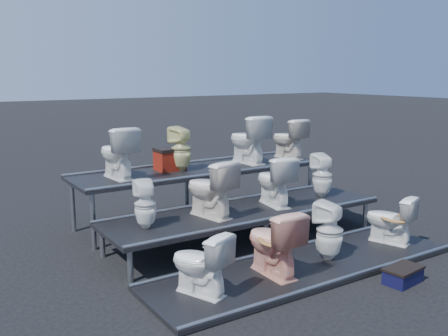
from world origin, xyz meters
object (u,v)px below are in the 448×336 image
toilet_3 (390,219)px  toilet_4 (145,204)px  red_crate (170,161)px  toilet_10 (248,139)px  step_stool (403,276)px  toilet_11 (288,138)px  toilet_1 (273,242)px  toilet_0 (200,263)px  toilet_6 (274,180)px  toilet_8 (117,153)px  toilet_9 (181,149)px  toilet_2 (329,231)px  toilet_7 (322,175)px  toilet_5 (210,188)px

toilet_3 → toilet_4: toilet_4 is taller
toilet_4 → red_crate: red_crate is taller
toilet_10 → step_stool: toilet_10 is taller
toilet_3 → toilet_11: (0.32, 2.60, 0.82)m
toilet_1 → step_stool: (1.20, -0.92, -0.38)m
toilet_3 → step_stool: (-0.86, -0.92, -0.32)m
toilet_0 → toilet_6: size_ratio=0.93×
toilet_8 → toilet_9: size_ratio=1.09×
toilet_6 → red_crate: bearing=-46.2°
toilet_2 → toilet_3: size_ratio=1.11×
toilet_7 → red_crate: 2.45m
toilet_7 → toilet_1: bearing=42.5°
toilet_3 → toilet_4: 3.38m
toilet_7 → toilet_8: size_ratio=0.89×
toilet_3 → toilet_11: toilet_11 is taller
toilet_0 → toilet_5: bearing=-147.2°
toilet_7 → toilet_10: bearing=-58.0°
toilet_2 → toilet_11: 3.09m
toilet_3 → toilet_7: toilet_7 is taller
toilet_3 → toilet_9: toilet_9 is taller
toilet_2 → red_crate: red_crate is taller
toilet_0 → toilet_8: size_ratio=0.90×
toilet_0 → toilet_8: toilet_8 is taller
toilet_0 → toilet_5: size_ratio=0.88×
toilet_1 → toilet_4: (-1.03, 1.30, 0.31)m
toilet_1 → toilet_8: 2.86m
toilet_0 → toilet_2: (1.90, 0.00, 0.03)m
toilet_2 → toilet_7: (1.10, 1.30, 0.37)m
toilet_6 → toilet_8: (-1.93, 1.30, 0.41)m
toilet_10 → toilet_2: bearing=76.1°
toilet_3 → toilet_8: toilet_8 is taller
toilet_6 → toilet_7: toilet_6 is taller
toilet_3 → toilet_7: bearing=-105.7°
toilet_0 → toilet_9: 2.96m
toilet_8 → red_crate: 0.97m
toilet_5 → toilet_7: toilet_5 is taller
toilet_5 → toilet_10: bearing=-151.2°
toilet_10 → step_stool: 3.72m
step_stool → toilet_0: bearing=150.4°
toilet_1 → toilet_6: 1.71m
toilet_5 → toilet_2: bearing=116.1°
toilet_5 → toilet_3: bearing=137.7°
toilet_10 → red_crate: size_ratio=1.92×
toilet_4 → step_stool: bearing=146.6°
toilet_3 → toilet_10: 2.81m
toilet_2 → toilet_9: 2.81m
toilet_4 → toilet_11: (3.42, 1.30, 0.45)m
red_crate → step_stool: bearing=-72.8°
toilet_0 → toilet_8: (0.10, 2.60, 0.84)m
toilet_5 → toilet_11: 2.81m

